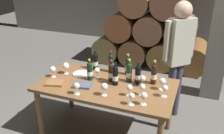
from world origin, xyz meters
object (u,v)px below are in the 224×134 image
at_px(wine_bottle_1, 138,74).
at_px(leather_ledger, 55,83).
at_px(wine_bottle_8, 115,75).
at_px(wine_bottle_7, 90,71).
at_px(wine_bottle_3, 95,61).
at_px(wine_glass_9, 77,86).
at_px(wine_glass_4, 162,82).
at_px(wine_bottle_0, 111,63).
at_px(wine_glass_6, 144,96).
at_px(wine_glass_11, 143,79).
at_px(serving_plate, 82,74).
at_px(sommelier_presenting, 178,51).
at_px(wine_glass_2, 97,71).
at_px(wine_glass_5, 66,66).
at_px(wine_bottle_5, 128,66).
at_px(wine_glass_3, 143,88).
at_px(tasting_notebook, 82,85).
at_px(dining_table, 106,90).
at_px(wine_bottle_4, 111,72).
at_px(wine_bottle_6, 129,72).
at_px(wine_glass_7, 132,97).
at_px(wine_glass_0, 104,87).
at_px(wine_glass_10, 130,88).
at_px(wine_bottle_2, 154,74).
at_px(wine_glass_8, 53,70).

xyz_separation_m(wine_bottle_1, leather_ledger, (-0.96, -0.38, -0.11)).
relative_size(wine_bottle_8, leather_ledger, 1.36).
bearing_deg(wine_bottle_7, wine_bottle_8, -2.32).
bearing_deg(wine_bottle_3, wine_glass_9, -83.07).
bearing_deg(wine_bottle_7, wine_glass_4, 3.87).
bearing_deg(wine_bottle_0, wine_glass_6, -46.12).
height_order(wine_bottle_0, wine_glass_11, wine_bottle_0).
bearing_deg(serving_plate, sommelier_presenting, 27.36).
height_order(wine_glass_2, wine_glass_5, wine_glass_5).
xyz_separation_m(wine_bottle_5, serving_plate, (-0.58, -0.22, -0.12)).
bearing_deg(wine_bottle_1, serving_plate, -178.84).
xyz_separation_m(wine_glass_5, wine_glass_6, (1.17, -0.38, -0.01)).
height_order(wine_bottle_1, wine_glass_2, wine_bottle_1).
xyz_separation_m(wine_bottle_5, wine_glass_3, (0.32, -0.47, -0.03)).
bearing_deg(tasting_notebook, wine_glass_3, -6.62).
bearing_deg(dining_table, tasting_notebook, -148.19).
bearing_deg(wine_glass_6, sommelier_presenting, 78.54).
height_order(dining_table, sommelier_presenting, sommelier_presenting).
height_order(wine_bottle_1, leather_ledger, wine_bottle_1).
bearing_deg(wine_bottle_0, wine_bottle_4, -68.67).
relative_size(wine_bottle_6, wine_glass_9, 2.08).
relative_size(wine_bottle_4, wine_bottle_7, 1.02).
xyz_separation_m(wine_bottle_3, wine_bottle_8, (0.42, -0.33, 0.00)).
bearing_deg(sommelier_presenting, dining_table, -135.50).
relative_size(wine_bottle_4, sommelier_presenting, 0.17).
bearing_deg(tasting_notebook, serving_plate, 108.37).
bearing_deg(wine_glass_2, wine_bottle_7, -132.90).
bearing_deg(wine_glass_11, wine_bottle_1, 144.32).
relative_size(wine_glass_7, wine_glass_9, 0.97).
bearing_deg(wine_bottle_0, wine_bottle_7, -118.44).
xyz_separation_m(wine_glass_0, tasting_notebook, (-0.34, 0.10, -0.10)).
bearing_deg(wine_bottle_1, leather_ledger, -158.30).
height_order(leather_ledger, sommelier_presenting, sommelier_presenting).
xyz_separation_m(wine_glass_0, wine_glass_11, (0.35, 0.36, -0.01)).
bearing_deg(sommelier_presenting, wine_bottle_5, -146.60).
height_order(dining_table, tasting_notebook, tasting_notebook).
distance_m(tasting_notebook, serving_plate, 0.34).
distance_m(wine_glass_7, wine_glass_10, 0.18).
distance_m(wine_bottle_4, wine_bottle_8, 0.10).
bearing_deg(wine_bottle_0, tasting_notebook, -109.47).
bearing_deg(wine_bottle_0, wine_bottle_2, -12.15).
height_order(wine_glass_5, wine_glass_7, wine_glass_5).
xyz_separation_m(wine_glass_0, serving_plate, (-0.50, 0.40, -0.10)).
xyz_separation_m(wine_bottle_4, wine_glass_10, (0.32, -0.26, -0.02)).
distance_m(wine_glass_2, tasting_notebook, 0.30).
bearing_deg(wine_glass_6, wine_glass_3, 109.17).
xyz_separation_m(wine_bottle_5, wine_glass_8, (-0.90, -0.42, -0.02)).
height_order(wine_bottle_7, wine_glass_9, wine_bottle_7).
relative_size(tasting_notebook, sommelier_presenting, 0.13).
relative_size(wine_bottle_4, wine_glass_2, 1.97).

